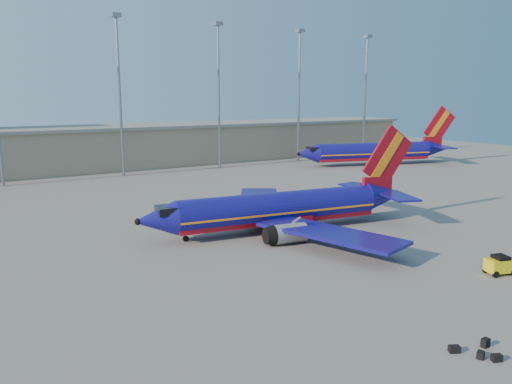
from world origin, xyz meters
TOP-DOWN VIEW (x-y plane):
  - ground at (0.00, 0.00)m, footprint 220.00×220.00m
  - terminal_building at (10.00, 58.00)m, footprint 122.00×16.00m
  - light_mast_row at (5.00, 46.00)m, footprint 101.60×1.60m
  - aircraft_main at (-1.86, -0.66)m, footprint 32.91×31.44m
  - aircraft_second at (45.42, 32.08)m, footprint 35.60×18.18m
  - baggage_tug at (5.10, -21.44)m, footprint 2.57×1.99m
  - luggage_pile at (-7.53, -28.83)m, footprint 3.84×3.00m

SIDE VIEW (x-z plane):
  - ground at x=0.00m, z-range 0.00..0.00m
  - luggage_pile at x=-7.53m, z-range -0.04..0.50m
  - baggage_tug at x=5.10m, z-range 0.03..1.66m
  - aircraft_main at x=-1.86m, z-range -3.20..7.98m
  - aircraft_second at x=45.42m, z-range -3.36..9.05m
  - terminal_building at x=10.00m, z-range 0.07..8.57m
  - light_mast_row at x=5.00m, z-range 3.23..31.88m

